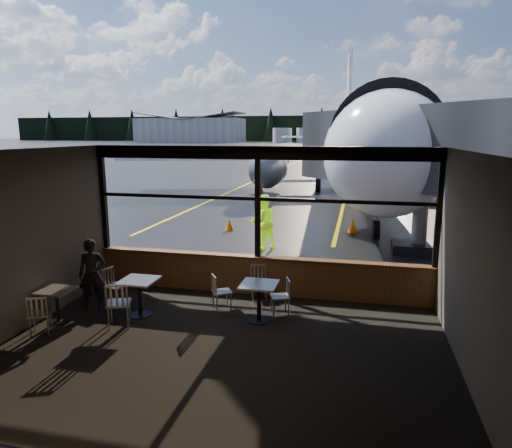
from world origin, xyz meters
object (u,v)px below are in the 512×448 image
(cone_wing, at_px, (261,188))
(cone_extra, at_px, (229,225))
(jet_bridge, at_px, (401,170))
(ground_crew, at_px, (263,222))
(passenger, at_px, (92,274))
(cafe_table_left, at_px, (58,306))
(chair_near_e, at_px, (280,297))
(cafe_table_mid, at_px, (140,298))
(chair_left_s, at_px, (40,314))
(airliner, at_px, (360,101))
(chair_near_n, at_px, (259,283))
(chair_near_w, at_px, (222,292))
(chair_mid_w, at_px, (115,286))
(chair_mid_s, at_px, (119,304))
(cafe_table_near, at_px, (259,303))
(cone_nose, at_px, (353,226))

(cone_wing, relative_size, cone_extra, 1.00)
(jet_bridge, relative_size, ground_crew, 6.53)
(passenger, height_order, cone_wing, passenger)
(cafe_table_left, bearing_deg, chair_near_e, 17.46)
(cafe_table_mid, xyz_separation_m, cafe_table_left, (-1.48, -0.66, -0.05))
(cafe_table_left, distance_m, chair_left_s, 0.58)
(airliner, height_order, chair_left_s, airliner)
(chair_near_n, bearing_deg, chair_near_w, 31.13)
(jet_bridge, height_order, cone_extra, jet_bridge)
(airliner, bearing_deg, passenger, -108.25)
(chair_near_n, relative_size, ground_crew, 0.44)
(airliner, height_order, cafe_table_left, airliner)
(chair_near_e, xyz_separation_m, passenger, (-4.04, -0.55, 0.38))
(chair_mid_w, height_order, passenger, passenger)
(chair_mid_s, distance_m, cone_extra, 9.30)
(cafe_table_near, bearing_deg, cone_extra, 109.99)
(cafe_table_left, height_order, chair_mid_s, chair_mid_s)
(chair_near_w, relative_size, chair_left_s, 0.99)
(chair_near_w, bearing_deg, cone_nose, 130.72)
(chair_left_s, bearing_deg, chair_near_e, -1.98)
(cafe_table_mid, relative_size, chair_mid_w, 0.97)
(chair_near_n, bearing_deg, chair_mid_s, 21.74)
(chair_near_w, bearing_deg, chair_left_s, -89.91)
(ground_crew, bearing_deg, chair_near_e, 61.99)
(chair_near_e, relative_size, passenger, 0.51)
(cafe_table_left, xyz_separation_m, cone_nose, (5.70, 10.11, -0.08))
(airliner, bearing_deg, cafe_table_left, -108.48)
(cafe_table_near, xyz_separation_m, ground_crew, (-1.15, 5.87, 0.51))
(cafe_table_mid, relative_size, passenger, 0.51)
(cone_extra, bearing_deg, chair_near_n, -68.80)
(airliner, height_order, cafe_table_mid, airliner)
(jet_bridge, height_order, chair_mid_w, jet_bridge)
(cafe_table_mid, distance_m, passenger, 1.25)
(chair_near_n, distance_m, cone_nose, 8.21)
(airliner, height_order, chair_mid_s, airliner)
(ground_crew, bearing_deg, cafe_table_mid, 34.04)
(cafe_table_mid, distance_m, chair_near_w, 1.73)
(chair_mid_w, bearing_deg, chair_near_n, 120.17)
(chair_mid_s, xyz_separation_m, cone_nose, (4.37, 10.02, -0.21))
(cafe_table_near, relative_size, ground_crew, 0.44)
(cafe_table_left, bearing_deg, chair_mid_w, 62.39)
(chair_near_n, bearing_deg, cone_extra, -87.65)
(cone_wing, bearing_deg, airliner, 2.92)
(airliner, bearing_deg, cafe_table_near, -98.57)
(airliner, distance_m, chair_near_n, 20.56)
(cafe_table_left, bearing_deg, airliner, 75.43)
(cafe_table_near, bearing_deg, ground_crew, 101.13)
(cone_extra, bearing_deg, chair_near_w, -74.95)
(jet_bridge, xyz_separation_m, chair_near_n, (-3.48, -5.90, -2.19))
(cone_nose, bearing_deg, chair_mid_s, -113.56)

